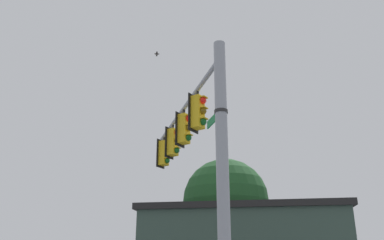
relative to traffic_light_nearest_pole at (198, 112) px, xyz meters
The scene contains 9 objects.
signal_pole 3.34m from the traffic_light_nearest_pole, 48.58° to the left, with size 0.31×0.31×7.75m, color gray.
mast_arm 1.95m from the traffic_light_nearest_pole, 130.60° to the right, with size 0.14×0.14×7.72m, color gray.
traffic_light_nearest_pole is the anchor object (origin of this frame).
traffic_light_mid_inner 1.70m from the traffic_light_nearest_pole, 131.04° to the right, with size 0.54×0.49×1.31m.
traffic_light_mid_outer 3.40m from the traffic_light_nearest_pole, 131.04° to the right, with size 0.54×0.49×1.31m.
traffic_light_arm_end 5.11m from the traffic_light_nearest_pole, 131.04° to the right, with size 0.54×0.49×1.31m.
street_name_sign 1.95m from the traffic_light_nearest_pole, 48.52° to the left, with size 0.93×1.04×0.22m.
bird_flying 5.44m from the traffic_light_nearest_pole, 120.26° to the right, with size 0.27×0.25×0.09m.
tree_by_storefront 10.27m from the traffic_light_nearest_pole, 155.80° to the right, with size 4.59×4.59×7.47m.
Camera 1 is at (8.42, 4.64, 2.09)m, focal length 37.48 mm.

